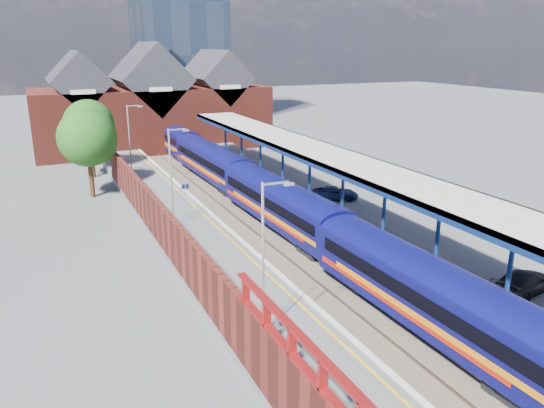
{
  "coord_description": "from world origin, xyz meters",
  "views": [
    {
      "loc": [
        -14.93,
        -13.43,
        13.47
      ],
      "look_at": [
        -0.02,
        19.29,
        2.6
      ],
      "focal_mm": 35.0,
      "sensor_mm": 36.0,
      "label": 1
    }
  ],
  "objects_px": {
    "train": "(242,178)",
    "platform_sign": "(186,194)",
    "lamp_post_d": "(131,137)",
    "parked_car_blue": "(335,193)",
    "lamp_post_c": "(173,172)",
    "parked_car_dark": "(523,282)",
    "lamp_post_b": "(266,250)"
  },
  "relations": [
    {
      "from": "lamp_post_c",
      "to": "parked_car_blue",
      "type": "relative_size",
      "value": 1.82
    },
    {
      "from": "lamp_post_c",
      "to": "parked_car_dark",
      "type": "height_order",
      "value": "lamp_post_c"
    },
    {
      "from": "lamp_post_c",
      "to": "platform_sign",
      "type": "bearing_deg",
      "value": 55.74
    },
    {
      "from": "lamp_post_c",
      "to": "parked_car_dark",
      "type": "bearing_deg",
      "value": -52.53
    },
    {
      "from": "parked_car_blue",
      "to": "lamp_post_d",
      "type": "bearing_deg",
      "value": 70.4
    },
    {
      "from": "lamp_post_b",
      "to": "parked_car_dark",
      "type": "bearing_deg",
      "value": -8.09
    },
    {
      "from": "parked_car_blue",
      "to": "parked_car_dark",
      "type": "bearing_deg",
      "value": -153.27
    },
    {
      "from": "lamp_post_d",
      "to": "parked_car_dark",
      "type": "height_order",
      "value": "lamp_post_d"
    },
    {
      "from": "lamp_post_b",
      "to": "platform_sign",
      "type": "relative_size",
      "value": 2.8
    },
    {
      "from": "train",
      "to": "platform_sign",
      "type": "height_order",
      "value": "platform_sign"
    },
    {
      "from": "lamp_post_c",
      "to": "parked_car_blue",
      "type": "xyz_separation_m",
      "value": [
        13.93,
        1.16,
        -3.46
      ]
    },
    {
      "from": "lamp_post_b",
      "to": "parked_car_dark",
      "type": "relative_size",
      "value": 1.65
    },
    {
      "from": "lamp_post_d",
      "to": "parked_car_blue",
      "type": "xyz_separation_m",
      "value": [
        13.93,
        -14.84,
        -3.46
      ]
    },
    {
      "from": "platform_sign",
      "to": "parked_car_dark",
      "type": "relative_size",
      "value": 0.59
    },
    {
      "from": "lamp_post_c",
      "to": "platform_sign",
      "type": "height_order",
      "value": "lamp_post_c"
    },
    {
      "from": "platform_sign",
      "to": "train",
      "type": "bearing_deg",
      "value": 37.99
    },
    {
      "from": "lamp_post_d",
      "to": "platform_sign",
      "type": "distance_m",
      "value": 14.25
    },
    {
      "from": "lamp_post_b",
      "to": "lamp_post_c",
      "type": "distance_m",
      "value": 16.0
    },
    {
      "from": "train",
      "to": "lamp_post_b",
      "type": "height_order",
      "value": "lamp_post_b"
    },
    {
      "from": "parked_car_blue",
      "to": "lamp_post_c",
      "type": "bearing_deg",
      "value": 121.97
    },
    {
      "from": "train",
      "to": "lamp_post_d",
      "type": "height_order",
      "value": "lamp_post_d"
    },
    {
      "from": "train",
      "to": "lamp_post_c",
      "type": "xyz_separation_m",
      "value": [
        -7.86,
        -7.07,
        2.87
      ]
    },
    {
      "from": "lamp_post_b",
      "to": "lamp_post_d",
      "type": "distance_m",
      "value": 32.0
    },
    {
      "from": "lamp_post_b",
      "to": "platform_sign",
      "type": "xyz_separation_m",
      "value": [
        1.36,
        18.0,
        -2.3
      ]
    },
    {
      "from": "lamp_post_b",
      "to": "lamp_post_d",
      "type": "bearing_deg",
      "value": 90.0
    },
    {
      "from": "train",
      "to": "lamp_post_b",
      "type": "relative_size",
      "value": 9.42
    },
    {
      "from": "lamp_post_b",
      "to": "parked_car_blue",
      "type": "relative_size",
      "value": 1.82
    },
    {
      "from": "parked_car_dark",
      "to": "parked_car_blue",
      "type": "xyz_separation_m",
      "value": [
        0.16,
        19.11,
        -0.08
      ]
    },
    {
      "from": "lamp_post_d",
      "to": "parked_car_dark",
      "type": "distance_m",
      "value": 36.8
    },
    {
      "from": "train",
      "to": "lamp_post_d",
      "type": "bearing_deg",
      "value": 131.34
    },
    {
      "from": "train",
      "to": "lamp_post_d",
      "type": "relative_size",
      "value": 9.42
    },
    {
      "from": "train",
      "to": "lamp_post_d",
      "type": "xyz_separation_m",
      "value": [
        -7.86,
        8.93,
        2.87
      ]
    }
  ]
}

